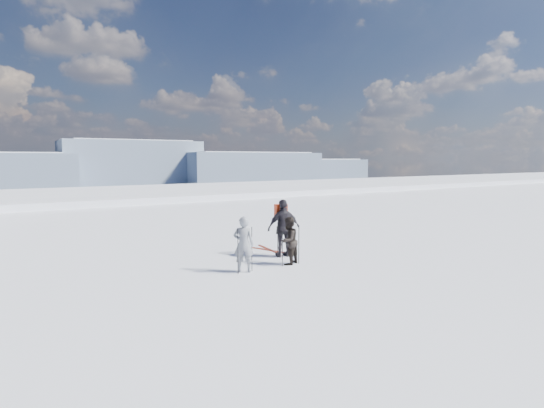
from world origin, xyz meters
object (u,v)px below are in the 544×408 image
Objects in this scene: skis_loose at (267,249)px; skier_grey at (244,244)px; skier_pack at (284,228)px; skier_dark at (289,241)px.

skier_grey is at bearing -133.38° from skis_loose.
skier_pack reaches higher than skis_loose.
skier_dark is 1.12m from skier_pack.
skier_pack reaches higher than skier_dark.
skier_pack is at bearing -119.70° from skier_grey.
skis_loose is at bearing -130.29° from skier_dark.
skier_grey is 2.37m from skier_pack.
skier_pack reaches higher than skier_grey.
skis_loose is (2.18, 2.30, -0.83)m from skier_grey.
skier_pack is 1.17× the size of skis_loose.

